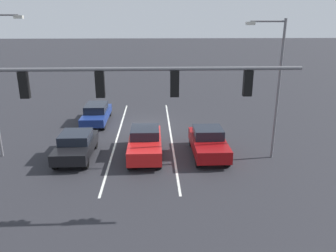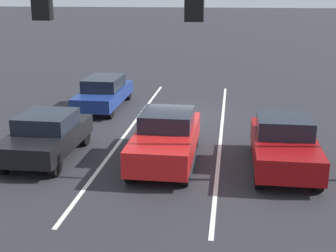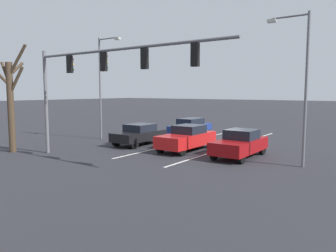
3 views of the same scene
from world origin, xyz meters
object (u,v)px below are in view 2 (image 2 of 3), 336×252
(car_red_midlane_front, at_px, (166,138))
(car_navy_rightlane_second, at_px, (104,92))
(traffic_signal_gantry, at_px, (14,20))
(car_maroon_leftlane_front, at_px, (284,144))
(car_black_rightlane_front, at_px, (47,135))

(car_red_midlane_front, xyz_separation_m, car_navy_rightlane_second, (3.81, -6.54, -0.07))
(car_navy_rightlane_second, bearing_deg, traffic_signal_gantry, 98.66)
(car_maroon_leftlane_front, height_order, car_black_rightlane_front, car_maroon_leftlane_front)
(car_black_rightlane_front, relative_size, car_navy_rightlane_second, 0.87)
(car_black_rightlane_front, xyz_separation_m, traffic_signal_gantry, (-1.91, 5.53, 3.99))
(car_black_rightlane_front, bearing_deg, car_maroon_leftlane_front, -179.38)
(car_maroon_leftlane_front, relative_size, car_navy_rightlane_second, 0.92)
(car_black_rightlane_front, height_order, traffic_signal_gantry, traffic_signal_gantry)
(car_red_midlane_front, bearing_deg, car_maroon_leftlane_front, 178.98)
(car_red_midlane_front, relative_size, car_navy_rightlane_second, 0.98)
(car_maroon_leftlane_front, xyz_separation_m, traffic_signal_gantry, (5.56, 5.61, 3.97))
(car_red_midlane_front, bearing_deg, car_navy_rightlane_second, -59.80)
(car_black_rightlane_front, bearing_deg, traffic_signal_gantry, 109.10)
(car_red_midlane_front, distance_m, traffic_signal_gantry, 7.19)
(traffic_signal_gantry, bearing_deg, car_red_midlane_front, -108.93)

